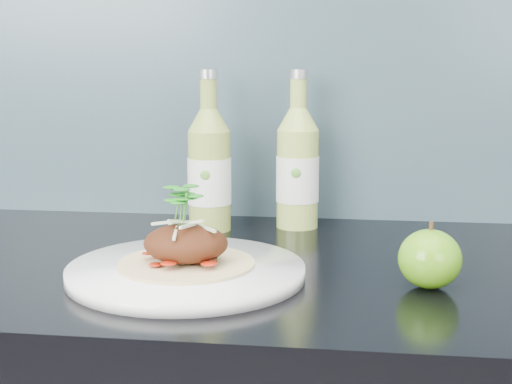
# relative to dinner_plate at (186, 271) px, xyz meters

# --- Properties ---
(subway_backsplash) EXTENTS (4.00, 0.02, 0.70)m
(subway_backsplash) POSITION_rel_dinner_plate_xyz_m (0.11, 0.38, 0.34)
(subway_backsplash) COLOR #658D9F
(subway_backsplash) RESTS_ON kitchen_counter
(dinner_plate) EXTENTS (0.34, 0.34, 0.02)m
(dinner_plate) POSITION_rel_dinner_plate_xyz_m (0.00, 0.00, 0.00)
(dinner_plate) COLOR white
(dinner_plate) RESTS_ON kitchen_counter
(pork_taco) EXTENTS (0.17, 0.17, 0.10)m
(pork_taco) POSITION_rel_dinner_plate_xyz_m (0.00, 0.00, 0.04)
(pork_taco) COLOR tan
(pork_taco) RESTS_ON dinner_plate
(green_apple) EXTENTS (0.10, 0.10, 0.08)m
(green_apple) POSITION_rel_dinner_plate_xyz_m (0.30, -0.00, 0.03)
(green_apple) COLOR #33860E
(green_apple) RESTS_ON kitchen_counter
(cider_bottle_left) EXTENTS (0.09, 0.09, 0.25)m
(cider_bottle_left) POSITION_rel_dinner_plate_xyz_m (-0.02, 0.26, 0.09)
(cider_bottle_left) COLOR #91A745
(cider_bottle_left) RESTS_ON kitchen_counter
(cider_bottle_right) EXTENTS (0.09, 0.09, 0.25)m
(cider_bottle_right) POSITION_rel_dinner_plate_xyz_m (0.12, 0.30, 0.09)
(cider_bottle_right) COLOR #A7C451
(cider_bottle_right) RESTS_ON kitchen_counter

